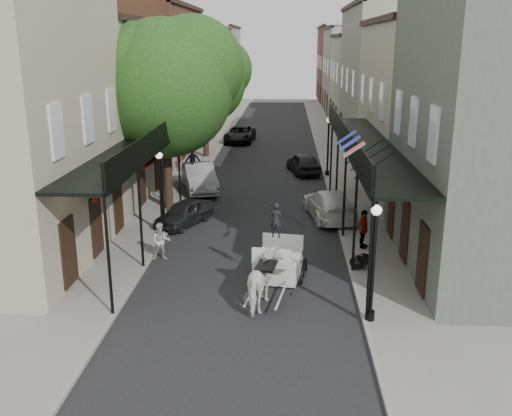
# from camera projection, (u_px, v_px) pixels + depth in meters

# --- Properties ---
(ground) EXTENTS (140.00, 140.00, 0.00)m
(ground) POSITION_uv_depth(u_px,v_px,m) (243.00, 293.00, 19.84)
(ground) COLOR gray
(ground) RESTS_ON ground
(road) EXTENTS (8.00, 90.00, 0.01)m
(road) POSITION_uv_depth(u_px,v_px,m) (265.00, 169.00, 39.01)
(road) COLOR black
(road) RESTS_ON ground
(sidewalk_left) EXTENTS (2.20, 90.00, 0.12)m
(sidewalk_left) POSITION_uv_depth(u_px,v_px,m) (193.00, 168.00, 39.25)
(sidewalk_left) COLOR gray
(sidewalk_left) RESTS_ON ground
(sidewalk_right) EXTENTS (2.20, 90.00, 0.12)m
(sidewalk_right) POSITION_uv_depth(u_px,v_px,m) (338.00, 170.00, 38.74)
(sidewalk_right) COLOR gray
(sidewalk_right) RESTS_ON ground
(building_row_left) EXTENTS (5.00, 80.00, 10.50)m
(building_row_left) POSITION_uv_depth(u_px,v_px,m) (167.00, 81.00, 47.57)
(building_row_left) COLOR #A39882
(building_row_left) RESTS_ON ground
(building_row_right) EXTENTS (5.00, 80.00, 10.50)m
(building_row_right) POSITION_uv_depth(u_px,v_px,m) (375.00, 82.00, 46.68)
(building_row_right) COLOR gray
(building_row_right) RESTS_ON ground
(gallery_left) EXTENTS (2.20, 18.05, 4.88)m
(gallery_left) POSITION_uv_depth(u_px,v_px,m) (148.00, 142.00, 25.64)
(gallery_left) COLOR black
(gallery_left) RESTS_ON sidewalk_left
(gallery_right) EXTENTS (2.20, 18.05, 4.88)m
(gallery_right) POSITION_uv_depth(u_px,v_px,m) (362.00, 144.00, 25.15)
(gallery_right) COLOR black
(gallery_right) RESTS_ON sidewalk_right
(tree_near) EXTENTS (7.31, 6.80, 9.63)m
(tree_near) POSITION_uv_depth(u_px,v_px,m) (173.00, 82.00, 27.99)
(tree_near) COLOR #382619
(tree_near) RESTS_ON sidewalk_left
(tree_far) EXTENTS (6.45, 6.00, 8.61)m
(tree_far) POSITION_uv_depth(u_px,v_px,m) (210.00, 78.00, 41.60)
(tree_far) COLOR #382619
(tree_far) RESTS_ON sidewalk_left
(lamppost_right_near) EXTENTS (0.32, 0.32, 3.71)m
(lamppost_right_near) POSITION_uv_depth(u_px,v_px,m) (373.00, 262.00, 17.14)
(lamppost_right_near) COLOR black
(lamppost_right_near) RESTS_ON sidewalk_right
(lamppost_left) EXTENTS (0.32, 0.32, 3.71)m
(lamppost_left) POSITION_uv_depth(u_px,v_px,m) (161.00, 191.00, 25.23)
(lamppost_left) COLOR black
(lamppost_left) RESTS_ON sidewalk_left
(lamppost_right_far) EXTENTS (0.32, 0.32, 3.71)m
(lamppost_right_far) POSITION_uv_depth(u_px,v_px,m) (328.00, 146.00, 36.31)
(lamppost_right_far) COLOR black
(lamppost_right_far) RESTS_ON sidewalk_right
(horse) EXTENTS (1.33, 2.31, 1.84)m
(horse) POSITION_uv_depth(u_px,v_px,m) (265.00, 281.00, 18.59)
(horse) COLOR silver
(horse) RESTS_ON ground
(carriage) EXTENTS (2.14, 2.93, 3.08)m
(carriage) POSITION_uv_depth(u_px,v_px,m) (281.00, 243.00, 21.20)
(carriage) COLOR black
(carriage) RESTS_ON ground
(pedestrian_walking) EXTENTS (0.86, 0.74, 1.53)m
(pedestrian_walking) POSITION_uv_depth(u_px,v_px,m) (161.00, 242.00, 22.68)
(pedestrian_walking) COLOR #B1B0A6
(pedestrian_walking) RESTS_ON ground
(pedestrian_sidewalk_left) EXTENTS (1.37, 1.17, 1.83)m
(pedestrian_sidewalk_left) POSITION_uv_depth(u_px,v_px,m) (192.00, 159.00, 37.15)
(pedestrian_sidewalk_left) COLOR gray
(pedestrian_sidewalk_left) RESTS_ON sidewalk_left
(pedestrian_sidewalk_right) EXTENTS (0.75, 1.04, 1.63)m
(pedestrian_sidewalk_right) POSITION_uv_depth(u_px,v_px,m) (363.00, 229.00, 23.65)
(pedestrian_sidewalk_right) COLOR gray
(pedestrian_sidewalk_right) RESTS_ON sidewalk_right
(car_left_near) EXTENTS (2.73, 3.74, 1.18)m
(car_left_near) POSITION_uv_depth(u_px,v_px,m) (184.00, 213.00, 27.07)
(car_left_near) COLOR black
(car_left_near) RESTS_ON ground
(car_left_mid) EXTENTS (2.93, 5.08, 1.58)m
(car_left_mid) POSITION_uv_depth(u_px,v_px,m) (200.00, 178.00, 33.23)
(car_left_mid) COLOR #9C9CA1
(car_left_mid) RESTS_ON ground
(car_left_far) EXTENTS (2.64, 5.13, 1.38)m
(car_left_far) POSITION_uv_depth(u_px,v_px,m) (240.00, 134.00, 49.45)
(car_left_far) COLOR black
(car_left_far) RESTS_ON ground
(car_right_near) EXTENTS (2.75, 5.12, 1.41)m
(car_right_near) POSITION_uv_depth(u_px,v_px,m) (329.00, 204.00, 28.09)
(car_right_near) COLOR silver
(car_right_near) RESTS_ON ground
(car_right_far) EXTENTS (2.48, 4.36, 1.40)m
(car_right_far) POSITION_uv_depth(u_px,v_px,m) (304.00, 163.00, 37.73)
(car_right_far) COLOR black
(car_right_far) RESTS_ON ground
(trash_bags) EXTENTS (0.87, 1.02, 0.52)m
(trash_bags) POSITION_uv_depth(u_px,v_px,m) (360.00, 261.00, 21.78)
(trash_bags) COLOR black
(trash_bags) RESTS_ON sidewalk_right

